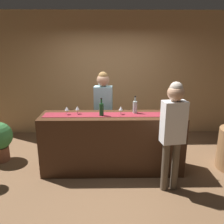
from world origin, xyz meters
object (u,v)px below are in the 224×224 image
(wine_bottle_clear, at_px, (135,107))
(wine_bottle_green, at_px, (101,109))
(wine_glass_near_customer, at_px, (77,108))
(wine_glass_far_end, at_px, (67,109))
(wine_bottle_amber, at_px, (177,108))
(bartender, at_px, (103,105))
(customer_sipping, at_px, (173,126))
(wine_glass_mid_counter, at_px, (121,109))

(wine_bottle_clear, bearing_deg, wine_bottle_green, -166.59)
(wine_bottle_green, height_order, wine_glass_near_customer, wine_bottle_green)
(wine_bottle_green, relative_size, wine_glass_far_end, 2.10)
(wine_bottle_amber, height_order, bartender, bartender)
(wine_bottle_amber, bearing_deg, bartender, 153.98)
(wine_bottle_green, height_order, wine_bottle_clear, same)
(wine_bottle_amber, xyz_separation_m, customer_sipping, (-0.20, -0.58, -0.10))
(wine_glass_mid_counter, bearing_deg, wine_glass_far_end, -179.86)
(wine_bottle_amber, xyz_separation_m, bartender, (-1.24, 0.60, -0.10))
(wine_glass_far_end, distance_m, customer_sipping, 1.75)
(wine_bottle_amber, distance_m, wine_glass_mid_counter, 0.93)
(customer_sipping, bearing_deg, wine_bottle_clear, 115.84)
(wine_bottle_amber, xyz_separation_m, wine_glass_near_customer, (-1.66, 0.07, -0.01))
(wine_bottle_green, height_order, bartender, bartender)
(wine_bottle_green, relative_size, bartender, 0.18)
(wine_glass_near_customer, relative_size, wine_glass_mid_counter, 1.00)
(wine_glass_near_customer, xyz_separation_m, bartender, (0.43, 0.53, -0.09))
(wine_glass_near_customer, distance_m, bartender, 0.69)
(wine_bottle_amber, distance_m, wine_bottle_green, 1.25)
(bartender, bearing_deg, wine_glass_mid_counter, 124.64)
(wine_bottle_amber, height_order, wine_bottle_clear, same)
(wine_bottle_amber, distance_m, customer_sipping, 0.62)
(bartender, bearing_deg, wine_bottle_green, 94.50)
(wine_bottle_clear, distance_m, bartender, 0.75)
(wine_bottle_clear, height_order, customer_sipping, customer_sipping)
(wine_bottle_green, bearing_deg, customer_sipping, -27.87)
(wine_glass_far_end, xyz_separation_m, bartender, (0.60, 0.57, -0.09))
(wine_glass_near_customer, distance_m, wine_glass_far_end, 0.17)
(wine_bottle_green, height_order, wine_glass_far_end, wine_bottle_green)
(bartender, bearing_deg, wine_bottle_amber, 160.09)
(wine_bottle_amber, height_order, wine_glass_far_end, wine_bottle_amber)
(wine_glass_mid_counter, bearing_deg, bartender, 118.54)
(wine_bottle_clear, distance_m, wine_glass_mid_counter, 0.26)
(customer_sipping, bearing_deg, bartender, 122.20)
(wine_bottle_amber, xyz_separation_m, wine_bottle_clear, (-0.68, 0.11, 0.00))
(wine_bottle_clear, bearing_deg, wine_glass_far_end, -176.22)
(wine_bottle_clear, height_order, wine_glass_far_end, wine_bottle_clear)
(wine_glass_far_end, bearing_deg, customer_sipping, -20.66)
(wine_bottle_clear, height_order, wine_glass_mid_counter, wine_bottle_clear)
(wine_glass_mid_counter, bearing_deg, customer_sipping, -40.37)
(wine_bottle_amber, bearing_deg, customer_sipping, -109.27)
(customer_sipping, bearing_deg, wine_glass_near_customer, 147.14)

